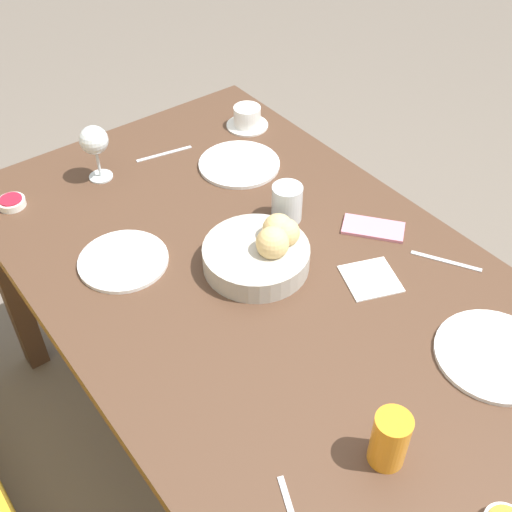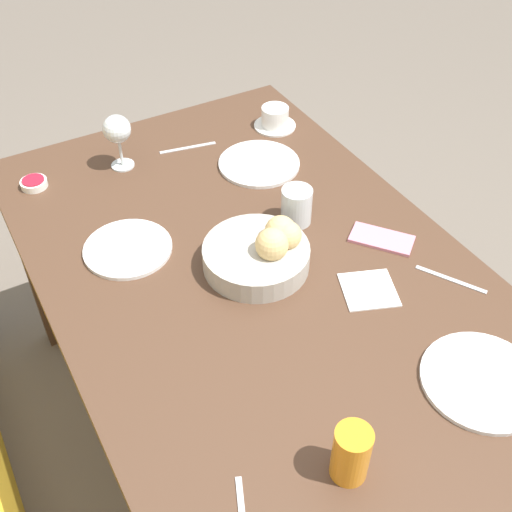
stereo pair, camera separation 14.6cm
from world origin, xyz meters
name	(u,v)px [view 1 (the left image)]	position (x,y,z in m)	size (l,w,h in m)	color
ground_plane	(263,443)	(0.00, 0.00, 0.00)	(10.00, 10.00, 0.00)	#6B6056
dining_table	(265,299)	(0.00, 0.00, 0.64)	(1.54, 0.94, 0.72)	#4C3323
bread_basket	(261,251)	(0.03, -0.01, 0.76)	(0.25, 0.25, 0.12)	#B2ADA3
plate_near_left	(495,355)	(-0.47, -0.22, 0.73)	(0.24, 0.24, 0.01)	white
plate_near_right	(239,164)	(0.38, -0.21, 0.73)	(0.23, 0.23, 0.01)	white
plate_far_center	(123,261)	(0.23, 0.24, 0.73)	(0.21, 0.21, 0.01)	white
juice_glass	(390,440)	(-0.49, 0.12, 0.78)	(0.07, 0.07, 0.12)	orange
water_tumbler	(287,203)	(0.13, -0.17, 0.77)	(0.08, 0.08, 0.10)	silver
wine_glass	(94,142)	(0.57, 0.13, 0.83)	(0.08, 0.08, 0.16)	silver
coffee_cup	(247,118)	(0.54, -0.35, 0.75)	(0.13, 0.13, 0.06)	white
jam_bowl_berry	(12,202)	(0.59, 0.37, 0.73)	(0.07, 0.07, 0.02)	white
fork_silver	(164,154)	(0.56, -0.07, 0.72)	(0.04, 0.16, 0.00)	#B7B7BC
knife_silver	(446,261)	(-0.22, -0.36, 0.72)	(0.15, 0.09, 0.00)	#B7B7BC
spoon_coffee	(290,510)	(-0.47, 0.31, 0.72)	(0.12, 0.06, 0.00)	#B7B7BC
napkin	(371,279)	(-0.16, -0.18, 0.72)	(0.15, 0.15, 0.00)	white
cell_phone	(373,228)	(-0.04, -0.31, 0.72)	(0.16, 0.15, 0.01)	pink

